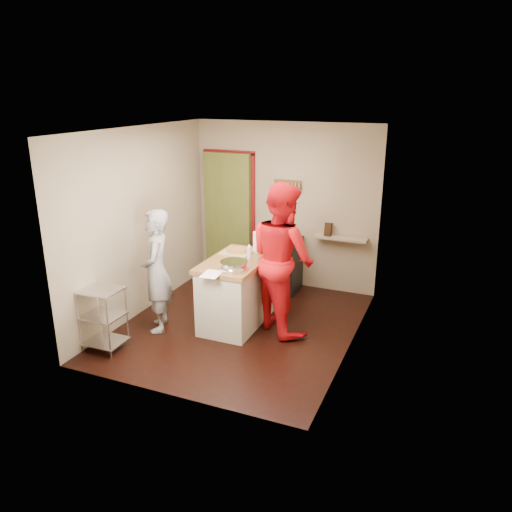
# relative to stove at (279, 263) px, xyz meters

# --- Properties ---
(floor) EXTENTS (3.50, 3.50, 0.00)m
(floor) POSITION_rel_stove_xyz_m (-0.05, -1.42, -0.45)
(floor) COLOR black
(floor) RESTS_ON ground
(back_wall) EXTENTS (3.00, 0.44, 2.60)m
(back_wall) POSITION_rel_stove_xyz_m (-0.69, 0.36, 0.68)
(back_wall) COLOR gray
(back_wall) RESTS_ON ground
(left_wall) EXTENTS (0.04, 3.50, 2.60)m
(left_wall) POSITION_rel_stove_xyz_m (-1.55, -1.42, 0.85)
(left_wall) COLOR gray
(left_wall) RESTS_ON ground
(right_wall) EXTENTS (0.04, 3.50, 2.60)m
(right_wall) POSITION_rel_stove_xyz_m (1.45, -1.42, 0.85)
(right_wall) COLOR gray
(right_wall) RESTS_ON ground
(ceiling) EXTENTS (3.00, 3.50, 0.02)m
(ceiling) POSITION_rel_stove_xyz_m (-0.05, -1.42, 2.16)
(ceiling) COLOR white
(ceiling) RESTS_ON back_wall
(stove) EXTENTS (0.60, 0.63, 1.00)m
(stove) POSITION_rel_stove_xyz_m (0.00, 0.00, 0.00)
(stove) COLOR black
(stove) RESTS_ON ground
(wire_shelving) EXTENTS (0.48, 0.40, 0.80)m
(wire_shelving) POSITION_rel_stove_xyz_m (-1.33, -2.62, -0.01)
(wire_shelving) COLOR silver
(wire_shelving) RESTS_ON ground
(island) EXTENTS (0.72, 1.39, 1.23)m
(island) POSITION_rel_stove_xyz_m (-0.12, -1.35, 0.04)
(island) COLOR #BDB7A1
(island) RESTS_ON ground
(person_stripe) EXTENTS (0.62, 0.71, 1.63)m
(person_stripe) POSITION_rel_stove_xyz_m (-1.01, -1.89, 0.37)
(person_stripe) COLOR #B9B9BE
(person_stripe) RESTS_ON ground
(person_red) EXTENTS (1.22, 1.18, 1.97)m
(person_red) POSITION_rel_stove_xyz_m (0.48, -1.24, 0.54)
(person_red) COLOR red
(person_red) RESTS_ON ground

